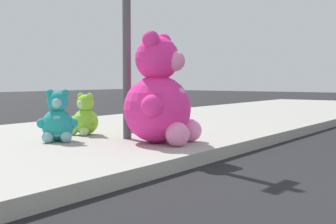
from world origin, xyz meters
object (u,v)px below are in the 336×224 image
object	(u,v)px
plush_lime	(85,118)
plush_yellow	(138,117)
sign_pole	(127,9)
plush_pink_large	(160,99)
plush_teal	(58,120)

from	to	relation	value
plush_lime	plush_yellow	bearing A→B (deg)	-28.93
sign_pole	plush_pink_large	world-z (taller)	sign_pole
sign_pole	plush_pink_large	xyz separation A→B (m)	(-0.07, -0.59, -1.15)
plush_yellow	plush_pink_large	bearing A→B (deg)	-128.34
plush_pink_large	plush_yellow	world-z (taller)	plush_pink_large
sign_pole	plush_teal	distance (m)	1.69
sign_pole	plush_yellow	bearing A→B (deg)	29.21
plush_lime	sign_pole	bearing A→B (deg)	-90.39
plush_teal	sign_pole	bearing A→B (deg)	-38.21
plush_yellow	plush_lime	bearing A→B (deg)	151.07
plush_lime	plush_yellow	size ratio (longest dim) A/B	1.04
plush_yellow	sign_pole	bearing A→B (deg)	-150.79
plush_pink_large	plush_lime	xyz separation A→B (m)	(0.07, 1.38, -0.31)
sign_pole	plush_yellow	xyz separation A→B (m)	(0.72, 0.40, -1.47)
plush_pink_large	plush_yellow	bearing A→B (deg)	51.66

